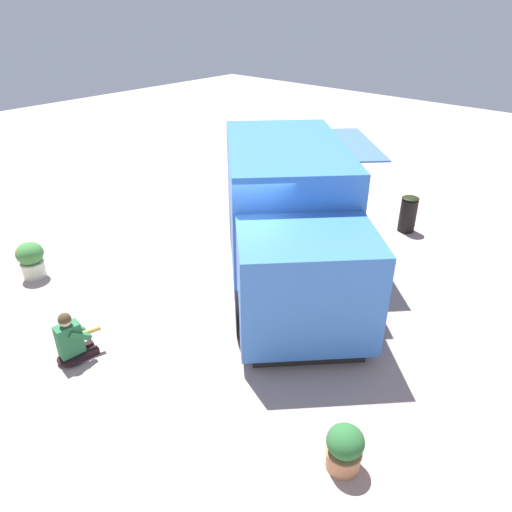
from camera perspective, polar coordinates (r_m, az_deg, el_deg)
name	(u,v)px	position (r m, az deg, el deg)	size (l,w,h in m)	color
ground_plane	(250,281)	(9.82, -0.69, -3.02)	(40.00, 40.00, 0.00)	#BE9D91
food_truck	(289,221)	(9.48, 3.91, 4.20)	(5.52, 5.43, 2.61)	#3A77D3
person_customer	(72,342)	(8.23, -21.11, -9.51)	(0.50, 0.79, 0.90)	black
planter_flowering_near	(31,259)	(10.79, -25.28, -0.32)	(0.54, 0.54, 0.78)	beige
planter_flowering_far	(345,448)	(6.37, 10.53, -21.59)	(0.47, 0.47, 0.65)	tan
trash_bin	(408,214)	(12.29, 17.70, 4.84)	(0.41, 0.41, 0.90)	black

